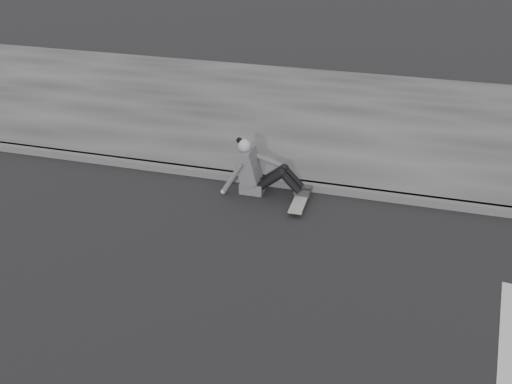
% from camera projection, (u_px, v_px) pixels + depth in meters
% --- Properties ---
extents(ground, '(80.00, 80.00, 0.00)m').
position_uv_depth(ground, '(216.00, 279.00, 6.99)').
color(ground, black).
rests_on(ground, ground).
extents(curb, '(24.00, 0.16, 0.12)m').
position_uv_depth(curb, '(268.00, 181.00, 9.13)').
color(curb, '#484848').
rests_on(curb, ground).
extents(sidewalk, '(24.00, 6.00, 0.12)m').
position_uv_depth(sidewalk, '(305.00, 115.00, 11.68)').
color(sidewalk, '#3B3B3B').
rests_on(sidewalk, ground).
extents(skateboard, '(0.20, 0.78, 0.09)m').
position_uv_depth(skateboard, '(300.00, 201.00, 8.54)').
color(skateboard, '#9C9C97').
rests_on(skateboard, ground).
extents(seated_woman, '(1.38, 0.46, 0.88)m').
position_uv_depth(seated_woman, '(257.00, 171.00, 8.78)').
color(seated_woman, '#49494B').
rests_on(seated_woman, ground).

